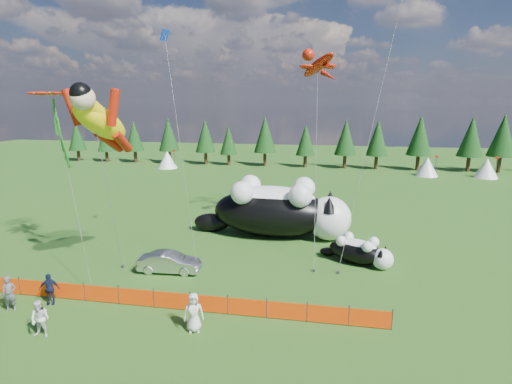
% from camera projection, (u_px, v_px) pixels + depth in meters
% --- Properties ---
extents(ground, '(160.00, 160.00, 0.00)m').
position_uv_depth(ground, '(191.00, 284.00, 23.75)').
color(ground, '#11390A').
rests_on(ground, ground).
extents(safety_fence, '(22.06, 0.06, 1.10)m').
position_uv_depth(safety_fence, '(172.00, 300.00, 20.76)').
color(safety_fence, '#262626').
rests_on(safety_fence, ground).
extents(tree_line, '(90.00, 4.00, 8.00)m').
position_uv_depth(tree_line, '(281.00, 143.00, 66.06)').
color(tree_line, black).
rests_on(tree_line, ground).
extents(festival_tents, '(50.00, 3.20, 2.80)m').
position_uv_depth(festival_tents, '(350.00, 164.00, 59.93)').
color(festival_tents, white).
rests_on(festival_tents, ground).
extents(cat_large, '(12.88, 4.87, 4.65)m').
position_uv_depth(cat_large, '(279.00, 209.00, 31.86)').
color(cat_large, black).
rests_on(cat_large, ground).
extents(cat_small, '(4.80, 3.36, 1.86)m').
position_uv_depth(cat_small, '(360.00, 251.00, 26.62)').
color(cat_small, black).
rests_on(cat_small, ground).
extents(car, '(4.03, 1.66, 1.30)m').
position_uv_depth(car, '(170.00, 262.00, 25.32)').
color(car, silver).
rests_on(car, ground).
extents(spectator_a, '(0.82, 0.69, 1.90)m').
position_uv_depth(spectator_a, '(9.00, 294.00, 20.52)').
color(spectator_a, '#515155').
rests_on(spectator_a, ground).
extents(spectator_b, '(0.90, 0.56, 1.80)m').
position_uv_depth(spectator_b, '(40.00, 319.00, 18.23)').
color(spectator_b, silver).
rests_on(spectator_b, ground).
extents(spectator_c, '(1.12, 0.81, 1.73)m').
position_uv_depth(spectator_c, '(49.00, 289.00, 21.26)').
color(spectator_c, '#131B36').
rests_on(spectator_c, ground).
extents(spectator_e, '(1.08, 0.87, 1.91)m').
position_uv_depth(spectator_e, '(194.00, 312.00, 18.70)').
color(spectator_e, silver).
rests_on(spectator_e, ground).
extents(superhero_kite, '(5.16, 5.57, 11.98)m').
position_uv_depth(superhero_kite, '(101.00, 121.00, 22.80)').
color(superhero_kite, yellow).
rests_on(superhero_kite, ground).
extents(gecko_kite, '(5.69, 11.93, 15.77)m').
position_uv_depth(gecko_kite, '(318.00, 65.00, 30.89)').
color(gecko_kite, '#B31A08').
rests_on(gecko_kite, ground).
extents(flower_kite, '(5.90, 5.86, 12.56)m').
position_uv_depth(flower_kite, '(53.00, 96.00, 24.95)').
color(flower_kite, '#B31A08').
rests_on(flower_kite, ground).
extents(diamond_kite_a, '(2.99, 3.47, 15.58)m').
position_uv_depth(diamond_kite_a, '(166.00, 47.00, 25.32)').
color(diamond_kite_a, '#0C37B8').
rests_on(diamond_kite_a, ground).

